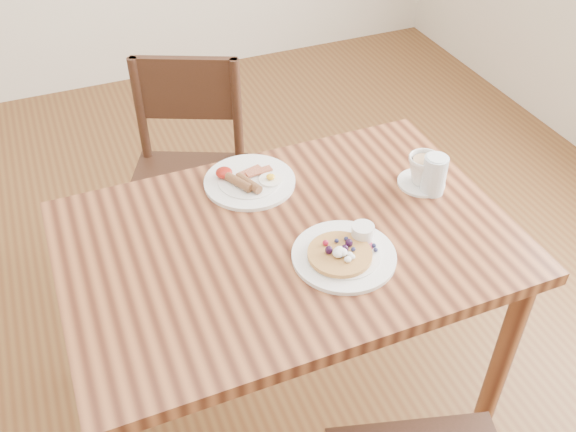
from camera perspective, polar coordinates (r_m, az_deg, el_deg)
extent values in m
plane|color=brown|center=(2.28, 0.00, -15.98)|extent=(5.00, 5.00, 0.00)
cube|color=brown|center=(1.73, 0.00, -2.29)|extent=(1.20, 0.80, 0.04)
cylinder|color=brown|center=(2.03, 18.45, -12.12)|extent=(0.06, 0.06, 0.71)
cylinder|color=brown|center=(2.40, 8.88, -0.55)|extent=(0.06, 0.06, 0.71)
cylinder|color=brown|center=(2.16, -17.04, -7.61)|extent=(0.06, 0.06, 0.71)
cube|color=#361B13|center=(2.40, -8.95, 2.44)|extent=(0.56, 0.56, 0.04)
cylinder|color=#361B13|center=(2.46, -13.18, -4.43)|extent=(0.04, 0.04, 0.43)
cylinder|color=#361B13|center=(2.39, -4.79, -4.73)|extent=(0.04, 0.04, 0.43)
cylinder|color=#361B13|center=(2.72, -11.62, 0.87)|extent=(0.04, 0.04, 0.43)
cylinder|color=#361B13|center=(2.66, -4.04, 0.73)|extent=(0.04, 0.04, 0.43)
cylinder|color=#361B13|center=(2.40, -4.53, 9.08)|extent=(0.04, 0.04, 0.43)
cylinder|color=#361B13|center=(2.47, -12.98, 9.02)|extent=(0.04, 0.04, 0.43)
cube|color=#361B13|center=(2.39, -9.01, 11.15)|extent=(0.36, 0.18, 0.24)
cylinder|color=white|center=(1.66, 4.99, -3.55)|extent=(0.27, 0.27, 0.01)
cylinder|color=white|center=(1.65, 5.01, -3.37)|extent=(0.19, 0.19, 0.01)
cylinder|color=#B22D59|center=(1.67, 6.40, -2.61)|extent=(0.07, 0.07, 0.00)
cylinder|color=#C68C47|center=(1.64, 4.63, -3.39)|extent=(0.17, 0.17, 0.01)
ellipsoid|color=white|center=(1.62, 4.58, -3.11)|extent=(0.03, 0.03, 0.02)
ellipsoid|color=white|center=(1.61, 5.44, -3.63)|extent=(0.02, 0.02, 0.01)
cylinder|color=white|center=(1.68, 6.66, -1.41)|extent=(0.06, 0.06, 0.04)
cylinder|color=#591E07|center=(1.67, 6.70, -1.00)|extent=(0.05, 0.05, 0.00)
sphere|color=black|center=(1.65, 5.37, -2.40)|extent=(0.02, 0.02, 0.02)
sphere|color=#1E234C|center=(1.66, 5.05, -2.07)|extent=(0.01, 0.01, 0.01)
sphere|color=#1E234C|center=(1.67, 4.19, -1.90)|extent=(0.01, 0.01, 0.01)
sphere|color=#B21938|center=(1.65, 4.08, -2.45)|extent=(0.02, 0.02, 0.02)
sphere|color=black|center=(1.63, 3.86, -2.84)|extent=(0.02, 0.02, 0.02)
sphere|color=#1E234C|center=(1.62, 4.32, -3.48)|extent=(0.01, 0.01, 0.01)
sphere|color=black|center=(1.63, 5.05, -3.02)|extent=(0.02, 0.02, 0.02)
sphere|color=#1E234C|center=(1.64, 5.66, -2.93)|extent=(0.01, 0.01, 0.01)
sphere|color=#1E234C|center=(1.64, 7.82, -3.53)|extent=(0.01, 0.01, 0.01)
sphere|color=#B21938|center=(1.67, 7.62, -2.58)|extent=(0.01, 0.01, 0.01)
sphere|color=black|center=(1.69, 6.82, -1.70)|extent=(0.02, 0.02, 0.02)
sphere|color=#1E234C|center=(1.70, 5.60, -1.35)|extent=(0.01, 0.01, 0.01)
cylinder|color=white|center=(1.90, -3.42, 3.07)|extent=(0.27, 0.27, 0.01)
cylinder|color=white|center=(1.89, -3.43, 3.24)|extent=(0.19, 0.19, 0.01)
cylinder|color=brown|center=(1.86, -4.40, 3.01)|extent=(0.06, 0.10, 0.03)
cylinder|color=brown|center=(1.85, -3.52, 2.93)|extent=(0.06, 0.10, 0.03)
cube|color=maroon|center=(1.91, -3.46, 3.97)|extent=(0.08, 0.04, 0.01)
cube|color=maroon|center=(1.91, -2.60, 3.99)|extent=(0.08, 0.03, 0.01)
cylinder|color=white|center=(1.88, -1.55, 3.26)|extent=(0.07, 0.07, 0.00)
ellipsoid|color=yellow|center=(1.87, -1.56, 3.51)|extent=(0.03, 0.03, 0.01)
ellipsoid|color=#A5190F|center=(1.90, -5.71, 3.86)|extent=(0.05, 0.05, 0.03)
cylinder|color=white|center=(1.93, 11.75, 2.92)|extent=(0.14, 0.14, 0.01)
imported|color=white|center=(1.91, 11.94, 4.08)|extent=(0.13, 0.13, 0.09)
cylinder|color=tan|center=(1.89, 12.07, 4.87)|extent=(0.07, 0.07, 0.00)
cylinder|color=silver|center=(1.88, 12.85, 3.58)|extent=(0.07, 0.07, 0.12)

